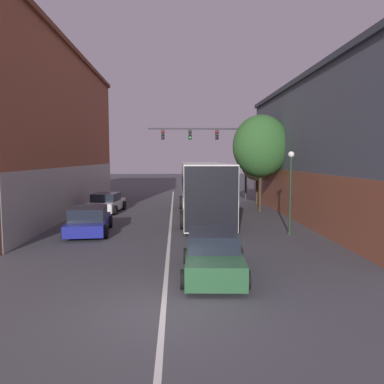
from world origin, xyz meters
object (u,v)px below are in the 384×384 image
at_px(traffic_signal_gantry, 214,145).
at_px(parked_car_left_near, 107,203).
at_px(street_tree_far, 257,163).
at_px(parked_car_left_mid, 89,220).
at_px(street_tree_near, 261,146).
at_px(street_lamp, 290,188).
at_px(bus, 203,187).
at_px(hatchback_foreground, 213,255).

bearing_deg(traffic_signal_gantry, parked_car_left_near, -144.52).
height_order(traffic_signal_gantry, street_tree_far, traffic_signal_gantry).
bearing_deg(parked_car_left_mid, traffic_signal_gantry, -35.76).
height_order(parked_car_left_mid, street_tree_near, street_tree_near).
bearing_deg(street_lamp, street_tree_far, 85.62).
height_order(bus, street_tree_near, street_tree_near).
bearing_deg(parked_car_left_mid, street_tree_far, -50.37).
height_order(parked_car_left_near, street_tree_far, street_tree_far).
relative_size(bus, hatchback_foreground, 2.94).
xyz_separation_m(traffic_signal_gantry, street_tree_far, (3.32, -2.04, -1.50)).
distance_m(traffic_signal_gantry, street_tree_far, 4.17).
distance_m(bus, traffic_signal_gantry, 8.91).
height_order(street_lamp, street_tree_far, street_tree_far).
relative_size(parked_car_left_mid, traffic_signal_gantry, 0.55).
relative_size(bus, parked_car_left_near, 2.96).
bearing_deg(parked_car_left_near, bus, -106.47).
distance_m(parked_car_left_near, street_lamp, 13.25).
bearing_deg(parked_car_left_near, street_tree_far, -66.94).
distance_m(bus, street_tree_near, 5.43).
relative_size(bus, street_lamp, 3.07).
relative_size(hatchback_foreground, parked_car_left_near, 1.01).
bearing_deg(street_tree_far, street_lamp, -94.38).
height_order(parked_car_left_mid, traffic_signal_gantry, traffic_signal_gantry).
bearing_deg(parked_car_left_near, street_tree_near, -86.49).
bearing_deg(parked_car_left_near, traffic_signal_gantry, -49.39).
relative_size(bus, street_tree_far, 2.60).
xyz_separation_m(bus, street_tree_far, (4.80, 6.25, 1.43)).
bearing_deg(bus, traffic_signal_gantry, -9.67).
height_order(hatchback_foreground, street_tree_far, street_tree_far).
bearing_deg(street_lamp, street_tree_near, 88.14).
xyz_separation_m(hatchback_foreground, street_tree_near, (4.66, 13.94, 3.92)).
xyz_separation_m(parked_car_left_mid, street_tree_far, (10.87, 10.97, 2.73)).
distance_m(bus, parked_car_left_mid, 7.80).
bearing_deg(street_tree_near, hatchback_foreground, -108.48).
distance_m(bus, parked_car_left_near, 7.13).
bearing_deg(traffic_signal_gantry, street_tree_near, -65.97).
distance_m(parked_car_left_near, street_tree_near, 11.38).
height_order(bus, parked_car_left_near, bus).
distance_m(street_lamp, street_tree_near, 8.04).
bearing_deg(parked_car_left_mid, street_lamp, -99.62).
relative_size(parked_car_left_near, parked_car_left_mid, 0.91).
xyz_separation_m(bus, parked_car_left_near, (-6.52, 2.58, -1.29)).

